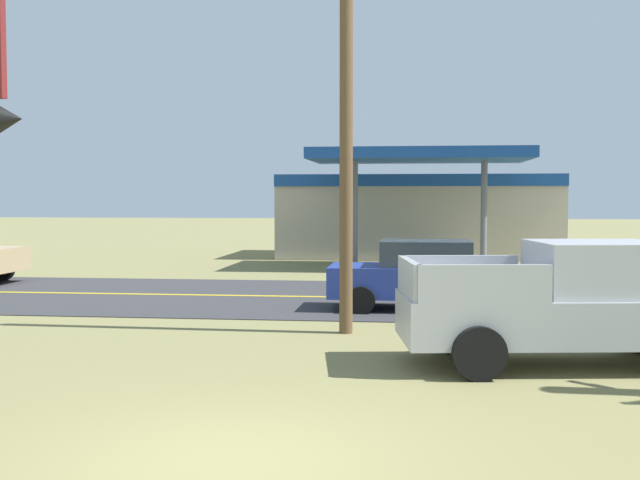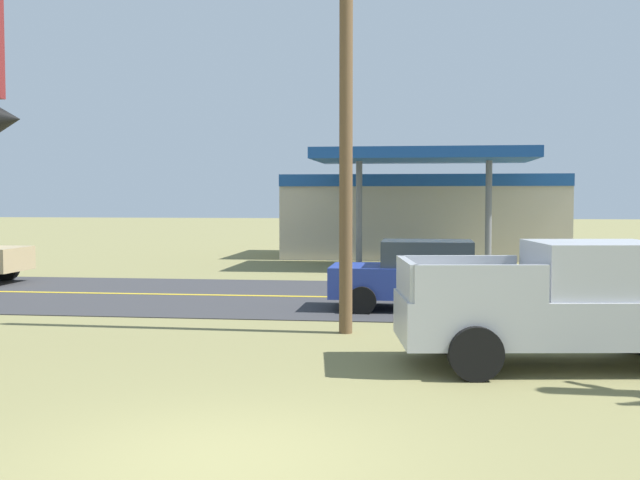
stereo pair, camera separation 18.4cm
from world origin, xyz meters
The scene contains 7 objects.
ground_plane centered at (0.00, 0.00, 0.00)m, with size 180.00×180.00×0.00m, color olive.
road_asphalt centered at (0.00, 13.00, 0.01)m, with size 140.00×8.00×0.02m, color #333335.
road_centre_line centered at (0.00, 13.00, 0.02)m, with size 126.00×0.20×0.01m, color gold.
utility_pole centered at (0.55, 7.63, 5.16)m, with size 2.07×0.26×9.65m.
gas_station centered at (2.06, 27.86, 1.94)m, with size 12.00×11.50×4.40m.
pickup_silver_parked_on_lawn centered at (4.33, 5.06, 0.96)m, with size 5.42×2.77×1.96m.
car_blue_near_lane centered at (2.03, 11.00, 0.83)m, with size 4.20×2.00×1.64m.
Camera 2 is at (2.02, -7.73, 2.66)m, focal length 44.67 mm.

